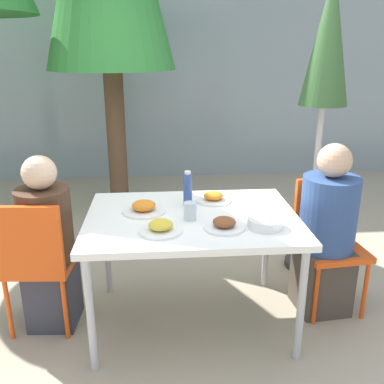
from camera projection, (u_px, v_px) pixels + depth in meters
name	position (u px, v px, depth m)	size (l,w,h in m)	color
ground_plane	(192.00, 320.00, 2.81)	(24.00, 24.00, 0.00)	tan
building_facade	(172.00, 63.00, 5.56)	(10.00, 0.20, 3.00)	#89999E
dining_table	(192.00, 225.00, 2.58)	(1.27, 0.92, 0.74)	white
chair_left	(36.00, 257.00, 2.56)	(0.43, 0.43, 0.87)	#E54C14
person_left	(48.00, 248.00, 2.63)	(0.32, 0.32, 1.11)	#383842
chair_right	(327.00, 234.00, 2.87)	(0.44, 0.44, 0.87)	#E54C14
person_right	(326.00, 236.00, 2.78)	(0.36, 0.36, 1.15)	#473D33
closed_umbrella	(327.00, 56.00, 2.98)	(0.36, 0.36, 2.22)	#333333
plate_0	(213.00, 198.00, 2.80)	(0.23, 0.23, 0.07)	white
plate_1	(144.00, 208.00, 2.61)	(0.26, 0.26, 0.07)	white
plate_2	(161.00, 227.00, 2.34)	(0.24, 0.24, 0.07)	white
plate_3	(224.00, 224.00, 2.38)	(0.23, 0.23, 0.07)	white
bottle	(188.00, 189.00, 2.70)	(0.06, 0.06, 0.22)	#334C8E
drinking_cup	(190.00, 211.00, 2.49)	(0.07, 0.07, 0.11)	silver
salad_bowl	(265.00, 223.00, 2.39)	(0.20, 0.20, 0.05)	white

